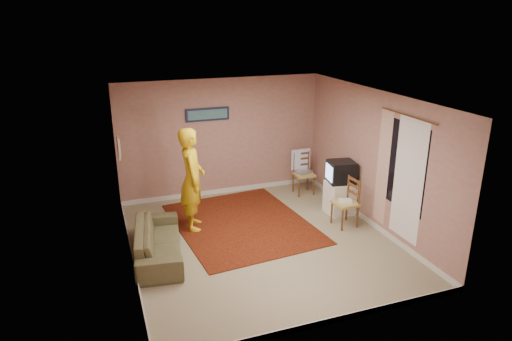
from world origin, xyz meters
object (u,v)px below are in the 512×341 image
object	(u,v)px
crt_tv	(341,172)
chair_a	(304,169)
chair_b	(346,198)
tv_cabinet	(340,197)
person	(192,179)
sofa	(158,241)

from	to	relation	value
crt_tv	chair_a	xyz separation A→B (m)	(-0.23, 1.21, -0.31)
chair_a	chair_b	world-z (taller)	chair_b
crt_tv	tv_cabinet	bearing A→B (deg)	-0.00
person	crt_tv	bearing A→B (deg)	-86.38
chair_a	tv_cabinet	bearing A→B (deg)	-77.83
chair_b	sofa	distance (m)	3.56
chair_a	person	world-z (taller)	person
tv_cabinet	crt_tv	distance (m)	0.55
crt_tv	person	world-z (taller)	person
person	chair_b	bearing A→B (deg)	-97.98
sofa	tv_cabinet	bearing A→B (deg)	-74.33
crt_tv	sofa	distance (m)	3.83
crt_tv	sofa	world-z (taller)	crt_tv
crt_tv	sofa	xyz separation A→B (m)	(-3.74, -0.54, -0.61)
sofa	chair_a	bearing A→B (deg)	-56.01
person	tv_cabinet	bearing A→B (deg)	-86.38
sofa	person	world-z (taller)	person
crt_tv	person	xyz separation A→B (m)	(-2.95, 0.34, 0.09)
crt_tv	chair_b	bearing A→B (deg)	-100.96
sofa	person	size ratio (longest dim) A/B	0.96
chair_a	sofa	size ratio (longest dim) A/B	0.27
sofa	crt_tv	bearing A→B (deg)	-74.30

